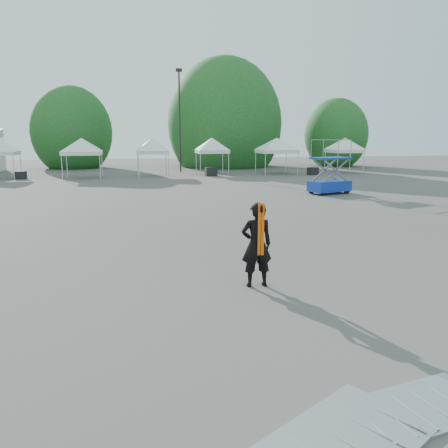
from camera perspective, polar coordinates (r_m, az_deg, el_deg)
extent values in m
plane|color=#474442|center=(12.15, -2.16, -5.09)|extent=(120.00, 120.00, 0.00)
cylinder|color=black|center=(43.78, -5.79, 13.01)|extent=(0.16, 0.16, 9.50)
cube|color=black|center=(44.20, -5.92, 19.37)|extent=(0.60, 0.25, 0.30)
cylinder|color=#382314|center=(51.87, -19.04, 8.20)|extent=(0.36, 0.36, 2.27)
ellipsoid|color=#194A18|center=(51.82, -19.24, 11.29)|extent=(4.16, 4.16, 4.78)
cylinder|color=#382314|center=(51.70, 0.09, 9.09)|extent=(0.36, 0.36, 2.80)
ellipsoid|color=#194A18|center=(51.68, 0.09, 12.92)|extent=(5.12, 5.12, 5.89)
cylinder|color=#382314|center=(54.15, 14.28, 8.48)|extent=(0.36, 0.36, 2.10)
ellipsoid|color=#194A18|center=(54.10, 14.41, 11.21)|extent=(3.84, 3.84, 4.42)
cylinder|color=silver|center=(39.47, -25.78, 6.69)|extent=(0.06, 0.06, 2.00)
cylinder|color=silver|center=(41.86, -25.01, 6.96)|extent=(0.06, 0.06, 2.00)
cube|color=white|center=(40.91, -27.20, 8.21)|extent=(2.66, 2.66, 0.30)
cylinder|color=silver|center=(37.62, -20.40, 6.93)|extent=(0.06, 0.06, 2.00)
cylinder|color=silver|center=(37.32, -15.87, 7.18)|extent=(0.06, 0.06, 2.00)
cylinder|color=silver|center=(40.55, -19.83, 7.24)|extent=(0.06, 0.06, 2.00)
cylinder|color=silver|center=(40.27, -15.63, 7.47)|extent=(0.06, 0.06, 2.00)
cube|color=white|center=(38.86, -18.03, 8.80)|extent=(3.16, 3.16, 0.30)
pyramid|color=white|center=(38.83, -18.15, 10.64)|extent=(4.47, 4.47, 1.10)
cylinder|color=silver|center=(37.97, -11.08, 7.46)|extent=(0.06, 0.06, 2.00)
cylinder|color=silver|center=(38.11, -7.27, 7.60)|extent=(0.06, 0.06, 2.00)
cylinder|color=silver|center=(40.48, -11.17, 7.69)|extent=(0.06, 0.06, 2.00)
cylinder|color=silver|center=(40.61, -7.59, 7.81)|extent=(0.06, 0.06, 2.00)
cube|color=white|center=(39.22, -9.33, 9.22)|extent=(2.71, 2.71, 0.30)
pyramid|color=white|center=(39.20, -9.39, 11.05)|extent=(3.84, 3.84, 1.10)
cylinder|color=silver|center=(39.25, -3.09, 7.78)|extent=(0.06, 0.06, 2.00)
cylinder|color=silver|center=(39.74, 0.62, 7.84)|extent=(0.06, 0.06, 2.00)
cylinder|color=silver|center=(41.79, -3.66, 7.99)|extent=(0.06, 0.06, 2.00)
cylinder|color=silver|center=(42.25, -0.17, 8.04)|extent=(0.06, 0.06, 2.00)
cube|color=white|center=(40.69, -1.58, 9.44)|extent=(2.78, 2.78, 0.30)
pyramid|color=white|center=(40.67, -1.59, 11.20)|extent=(3.93, 3.93, 1.10)
cylinder|color=silver|center=(39.52, 5.42, 7.77)|extent=(0.06, 0.06, 2.00)
cylinder|color=silver|center=(40.56, 9.63, 7.75)|extent=(0.06, 0.06, 2.00)
cylinder|color=silver|center=(42.47, 4.15, 8.03)|extent=(0.06, 0.06, 2.00)
cylinder|color=silver|center=(43.44, 8.11, 8.02)|extent=(0.06, 0.06, 2.00)
cube|color=white|center=(41.42, 6.86, 9.39)|extent=(3.29, 3.29, 0.30)
pyramid|color=white|center=(41.40, 6.90, 11.12)|extent=(4.66, 4.66, 1.10)
cylinder|color=silver|center=(42.12, 14.60, 7.67)|extent=(0.06, 0.06, 2.00)
cylinder|color=silver|center=(43.39, 17.79, 7.60)|extent=(0.06, 0.06, 2.00)
cylinder|color=silver|center=(44.52, 13.05, 7.92)|extent=(0.06, 0.06, 2.00)
cylinder|color=silver|center=(45.72, 16.12, 7.86)|extent=(0.06, 0.06, 2.00)
cube|color=white|center=(43.87, 15.46, 9.18)|extent=(2.88, 2.88, 0.30)
pyramid|color=white|center=(43.85, 15.55, 10.81)|extent=(4.07, 4.07, 1.10)
imported|color=black|center=(10.07, 4.27, -2.72)|extent=(0.73, 0.49, 1.98)
cube|color=#FB5505|center=(9.80, 4.63, -0.75)|extent=(0.16, 0.03, 1.19)
cube|color=#0B3A94|center=(27.53, 13.60, 4.86)|extent=(2.79, 1.97, 0.63)
cube|color=#0B3A94|center=(27.40, 13.77, 8.36)|extent=(2.68, 1.89, 0.11)
cylinder|color=black|center=(26.54, 12.86, 4.04)|extent=(0.41, 0.27, 0.38)
cylinder|color=black|center=(27.85, 15.74, 4.23)|extent=(0.41, 0.27, 0.38)
cylinder|color=black|center=(27.32, 11.36, 4.30)|extent=(0.41, 0.27, 0.38)
cylinder|color=black|center=(28.60, 14.24, 4.48)|extent=(0.41, 0.27, 0.38)
cube|color=#ADAFB5|center=(6.56, 24.17, -21.08)|extent=(2.11, 1.31, 0.04)
cube|color=black|center=(39.76, -25.03, 5.81)|extent=(0.88, 0.70, 0.65)
cube|color=black|center=(38.97, -1.71, 6.86)|extent=(1.03, 0.81, 0.78)
cube|color=black|center=(40.95, 11.53, 6.79)|extent=(1.07, 0.97, 0.68)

